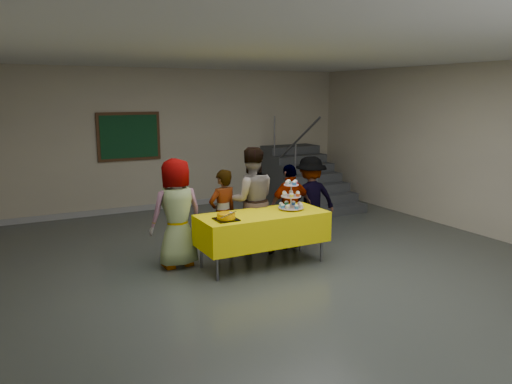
{
  "coord_description": "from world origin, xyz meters",
  "views": [
    {
      "loc": [
        -3.5,
        -5.39,
        2.45
      ],
      "look_at": [
        -0.18,
        0.95,
        1.05
      ],
      "focal_mm": 35.0,
      "sensor_mm": 36.0,
      "label": 1
    }
  ],
  "objects_px": {
    "bear_cake": "(226,216)",
    "staircase": "(303,181)",
    "schoolchild_a": "(177,213)",
    "schoolchild_e": "(310,199)",
    "noticeboard": "(129,137)",
    "schoolchild_b": "(223,214)",
    "cupcake_stand": "(291,198)",
    "schoolchild_c": "(251,200)",
    "schoolchild_d": "(290,207)",
    "bake_table": "(262,228)"
  },
  "relations": [
    {
      "from": "bear_cake",
      "to": "schoolchild_c",
      "type": "xyz_separation_m",
      "value": [
        0.76,
        0.73,
        0.0
      ]
    },
    {
      "from": "schoolchild_d",
      "to": "schoolchild_a",
      "type": "bearing_deg",
      "value": -3.49
    },
    {
      "from": "schoolchild_b",
      "to": "noticeboard",
      "type": "bearing_deg",
      "value": -95.44
    },
    {
      "from": "cupcake_stand",
      "to": "bear_cake",
      "type": "relative_size",
      "value": 1.24
    },
    {
      "from": "cupcake_stand",
      "to": "staircase",
      "type": "xyz_separation_m",
      "value": [
        2.38,
        3.35,
        -0.45
      ]
    },
    {
      "from": "bake_table",
      "to": "cupcake_stand",
      "type": "relative_size",
      "value": 4.22
    },
    {
      "from": "schoolchild_b",
      "to": "schoolchild_d",
      "type": "distance_m",
      "value": 1.15
    },
    {
      "from": "schoolchild_a",
      "to": "schoolchild_d",
      "type": "distance_m",
      "value": 1.91
    },
    {
      "from": "schoolchild_b",
      "to": "schoolchild_e",
      "type": "relative_size",
      "value": 0.94
    },
    {
      "from": "schoolchild_d",
      "to": "noticeboard",
      "type": "bearing_deg",
      "value": -69.81
    },
    {
      "from": "bake_table",
      "to": "schoolchild_c",
      "type": "distance_m",
      "value": 0.7
    },
    {
      "from": "noticeboard",
      "to": "schoolchild_a",
      "type": "bearing_deg",
      "value": -93.98
    },
    {
      "from": "schoolchild_e",
      "to": "staircase",
      "type": "distance_m",
      "value": 3.09
    },
    {
      "from": "cupcake_stand",
      "to": "schoolchild_e",
      "type": "height_order",
      "value": "schoolchild_e"
    },
    {
      "from": "schoolchild_b",
      "to": "noticeboard",
      "type": "height_order",
      "value": "noticeboard"
    },
    {
      "from": "staircase",
      "to": "schoolchild_b",
      "type": "bearing_deg",
      "value": -139.37
    },
    {
      "from": "schoolchild_b",
      "to": "schoolchild_c",
      "type": "distance_m",
      "value": 0.51
    },
    {
      "from": "schoolchild_b",
      "to": "schoolchild_e",
      "type": "xyz_separation_m",
      "value": [
        1.67,
        0.12,
        0.04
      ]
    },
    {
      "from": "schoolchild_b",
      "to": "schoolchild_e",
      "type": "bearing_deg",
      "value": 170.93
    },
    {
      "from": "bake_table",
      "to": "schoolchild_d",
      "type": "xyz_separation_m",
      "value": [
        0.79,
        0.53,
        0.13
      ]
    },
    {
      "from": "cupcake_stand",
      "to": "staircase",
      "type": "distance_m",
      "value": 4.14
    },
    {
      "from": "schoolchild_a",
      "to": "schoolchild_c",
      "type": "distance_m",
      "value": 1.25
    },
    {
      "from": "bear_cake",
      "to": "schoolchild_a",
      "type": "height_order",
      "value": "schoolchild_a"
    },
    {
      "from": "schoolchild_c",
      "to": "schoolchild_e",
      "type": "relative_size",
      "value": 1.16
    },
    {
      "from": "noticeboard",
      "to": "schoolchild_e",
      "type": "bearing_deg",
      "value": -58.08
    },
    {
      "from": "bake_table",
      "to": "schoolchild_d",
      "type": "relative_size",
      "value": 1.38
    },
    {
      "from": "schoolchild_d",
      "to": "bear_cake",
      "type": "bearing_deg",
      "value": 20.2
    },
    {
      "from": "bear_cake",
      "to": "staircase",
      "type": "relative_size",
      "value": 0.15
    },
    {
      "from": "schoolchild_d",
      "to": "noticeboard",
      "type": "distance_m",
      "value": 4.15
    },
    {
      "from": "schoolchild_c",
      "to": "noticeboard",
      "type": "relative_size",
      "value": 1.28
    },
    {
      "from": "schoolchild_d",
      "to": "schoolchild_c",
      "type": "bearing_deg",
      "value": -12.74
    },
    {
      "from": "schoolchild_c",
      "to": "staircase",
      "type": "relative_size",
      "value": 0.69
    },
    {
      "from": "schoolchild_a",
      "to": "schoolchild_e",
      "type": "bearing_deg",
      "value": -179.37
    },
    {
      "from": "bake_table",
      "to": "noticeboard",
      "type": "relative_size",
      "value": 1.45
    },
    {
      "from": "cupcake_stand",
      "to": "noticeboard",
      "type": "distance_m",
      "value": 4.45
    },
    {
      "from": "schoolchild_a",
      "to": "staircase",
      "type": "bearing_deg",
      "value": -148.81
    },
    {
      "from": "cupcake_stand",
      "to": "schoolchild_a",
      "type": "distance_m",
      "value": 1.69
    },
    {
      "from": "bake_table",
      "to": "staircase",
      "type": "xyz_separation_m",
      "value": [
        2.88,
        3.38,
        -0.07
      ]
    },
    {
      "from": "bake_table",
      "to": "schoolchild_a",
      "type": "distance_m",
      "value": 1.25
    },
    {
      "from": "noticeboard",
      "to": "schoolchild_c",
      "type": "bearing_deg",
      "value": -74.57
    },
    {
      "from": "schoolchild_b",
      "to": "schoolchild_e",
      "type": "distance_m",
      "value": 1.68
    },
    {
      "from": "noticeboard",
      "to": "bear_cake",
      "type": "bearing_deg",
      "value": -86.9
    },
    {
      "from": "bear_cake",
      "to": "noticeboard",
      "type": "xyz_separation_m",
      "value": [
        -0.23,
        4.32,
        0.77
      ]
    },
    {
      "from": "bake_table",
      "to": "cupcake_stand",
      "type": "distance_m",
      "value": 0.63
    },
    {
      "from": "bake_table",
      "to": "bear_cake",
      "type": "xyz_separation_m",
      "value": [
        -0.62,
        -0.1,
        0.27
      ]
    },
    {
      "from": "schoolchild_a",
      "to": "schoolchild_e",
      "type": "relative_size",
      "value": 1.1
    },
    {
      "from": "schoolchild_c",
      "to": "noticeboard",
      "type": "height_order",
      "value": "noticeboard"
    },
    {
      "from": "schoolchild_e",
      "to": "staircase",
      "type": "bearing_deg",
      "value": -114.87
    },
    {
      "from": "cupcake_stand",
      "to": "bear_cake",
      "type": "bearing_deg",
      "value": -173.05
    },
    {
      "from": "bake_table",
      "to": "bear_cake",
      "type": "distance_m",
      "value": 0.69
    }
  ]
}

